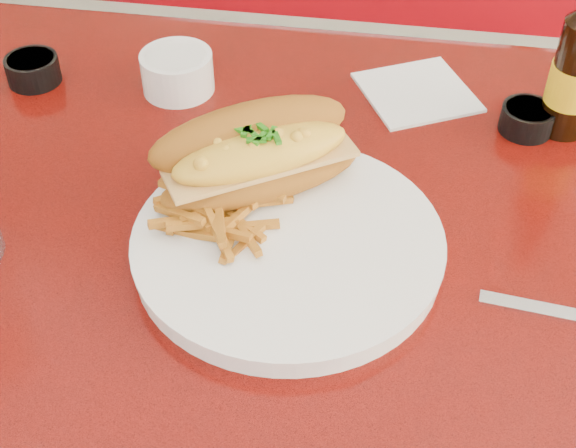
% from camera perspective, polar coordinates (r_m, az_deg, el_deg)
% --- Properties ---
extents(diner_table, '(1.23, 0.83, 0.77)m').
position_cam_1_polar(diner_table, '(0.94, -0.57, -6.80)').
color(diner_table, '#B8150B').
rests_on(diner_table, ground).
extents(booth_bench_far, '(1.20, 0.51, 0.90)m').
position_cam_1_polar(booth_bench_far, '(1.76, 4.01, 6.55)').
color(booth_bench_far, maroon).
rests_on(booth_bench_far, ground).
extents(dinner_plate, '(0.36, 0.36, 0.02)m').
position_cam_1_polar(dinner_plate, '(0.78, -0.00, -1.49)').
color(dinner_plate, white).
rests_on(dinner_plate, diner_table).
extents(mac_hoagie, '(0.24, 0.20, 0.10)m').
position_cam_1_polar(mac_hoagie, '(0.81, -2.23, 4.99)').
color(mac_hoagie, '#9E5E19').
rests_on(mac_hoagie, dinner_plate).
extents(fries_pile, '(0.11, 0.10, 0.03)m').
position_cam_1_polar(fries_pile, '(0.79, -5.03, 1.15)').
color(fries_pile, orange).
rests_on(fries_pile, dinner_plate).
extents(fork, '(0.02, 0.13, 0.00)m').
position_cam_1_polar(fork, '(0.81, -4.71, 1.21)').
color(fork, silver).
rests_on(fork, dinner_plate).
extents(gravy_ramekin, '(0.10, 0.10, 0.05)m').
position_cam_1_polar(gravy_ramekin, '(1.01, -7.88, 10.72)').
color(gravy_ramekin, white).
rests_on(gravy_ramekin, diner_table).
extents(sauce_cup_left, '(0.09, 0.09, 0.03)m').
position_cam_1_polar(sauce_cup_left, '(1.07, -17.70, 10.49)').
color(sauce_cup_left, black).
rests_on(sauce_cup_left, diner_table).
extents(sauce_cup_right, '(0.08, 0.08, 0.03)m').
position_cam_1_polar(sauce_cup_right, '(0.97, 16.65, 7.23)').
color(sauce_cup_right, black).
rests_on(sauce_cup_right, diner_table).
extents(paper_napkin, '(0.17, 0.17, 0.00)m').
position_cam_1_polar(paper_napkin, '(1.02, 9.14, 9.24)').
color(paper_napkin, white).
rests_on(paper_napkin, diner_table).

